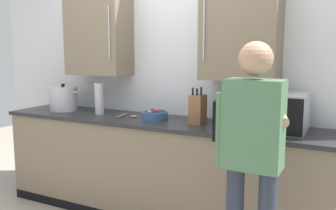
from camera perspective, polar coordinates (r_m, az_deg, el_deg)
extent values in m
cube|color=silver|center=(3.64, 0.79, 5.39)|extent=(4.30, 0.10, 2.71)
cube|color=#756651|center=(3.85, -10.51, 10.64)|extent=(0.63, 0.32, 0.82)
cylinder|color=#B7BABF|center=(3.56, -8.97, 10.86)|extent=(0.01, 0.01, 0.49)
cube|color=#756651|center=(3.17, 11.03, 11.11)|extent=(0.63, 0.32, 0.82)
cylinder|color=#B7BABF|center=(3.09, 5.46, 11.29)|extent=(0.01, 0.01, 0.49)
cube|color=#756651|center=(3.51, -1.82, -9.92)|extent=(3.07, 0.57, 0.89)
cube|color=#232326|center=(3.39, -1.86, -2.51)|extent=(3.11, 0.61, 0.03)
cube|color=#B7BABF|center=(3.05, 14.90, -0.89)|extent=(0.59, 0.39, 0.30)
cube|color=beige|center=(3.06, 13.34, -0.81)|extent=(0.39, 0.33, 0.24)
cube|color=black|center=(2.82, 18.21, -1.80)|extent=(0.17, 0.01, 0.27)
cube|color=black|center=(2.74, 7.78, -1.74)|extent=(0.10, 0.42, 0.27)
cylinder|color=#335684|center=(3.40, -2.00, -1.60)|extent=(0.23, 0.23, 0.07)
cylinder|color=#192B42|center=(3.39, -2.00, -1.35)|extent=(0.19, 0.19, 0.04)
sphere|color=#511E5B|center=(3.40, -2.30, -1.04)|extent=(0.05, 0.05, 0.05)
sphere|color=#511E5B|center=(3.36, -2.10, -1.17)|extent=(0.05, 0.05, 0.05)
sphere|color=orange|center=(3.37, -2.81, -1.16)|extent=(0.04, 0.04, 0.04)
sphere|color=#511E5B|center=(3.39, -2.38, -1.02)|extent=(0.06, 0.06, 0.06)
sphere|color=red|center=(3.38, -1.74, -1.08)|extent=(0.05, 0.05, 0.05)
cylinder|color=#B7BABF|center=(4.02, -15.61, 0.84)|extent=(0.28, 0.28, 0.23)
cylinder|color=#B7BABF|center=(4.01, -15.68, 2.60)|extent=(0.29, 0.29, 0.02)
cylinder|color=black|center=(4.01, -15.69, 2.93)|extent=(0.04, 0.04, 0.03)
cylinder|color=#B7BABF|center=(4.13, -17.33, 2.09)|extent=(0.05, 0.02, 0.02)
cylinder|color=#B7BABF|center=(3.90, -13.88, 1.88)|extent=(0.05, 0.02, 0.02)
cube|color=brown|center=(3.20, 4.55, -0.65)|extent=(0.11, 0.15, 0.25)
cylinder|color=black|center=(3.17, 3.78, 2.09)|extent=(0.02, 0.02, 0.06)
cylinder|color=black|center=(3.16, 4.42, 2.01)|extent=(0.02, 0.02, 0.06)
cylinder|color=black|center=(3.14, 5.07, 2.10)|extent=(0.02, 0.02, 0.07)
cylinder|color=#B7BABF|center=(3.71, -10.41, 0.72)|extent=(0.09, 0.09, 0.27)
cylinder|color=#B7BABF|center=(3.69, -10.47, 3.06)|extent=(0.09, 0.09, 0.03)
cylinder|color=tan|center=(3.57, -7.00, -1.58)|extent=(0.03, 0.19, 0.01)
ellipsoid|color=tan|center=(3.51, -5.22, -1.70)|extent=(0.07, 0.05, 0.02)
cube|color=#47704C|center=(2.27, 12.89, -2.93)|extent=(0.34, 0.20, 0.54)
sphere|color=tan|center=(2.23, 13.22, 6.89)|extent=(0.20, 0.20, 0.20)
cylinder|color=tan|center=(2.46, 15.62, 0.56)|extent=(0.30, 0.51, 0.25)
cylinder|color=#47704C|center=(2.34, 8.10, -3.72)|extent=(0.07, 0.07, 0.46)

